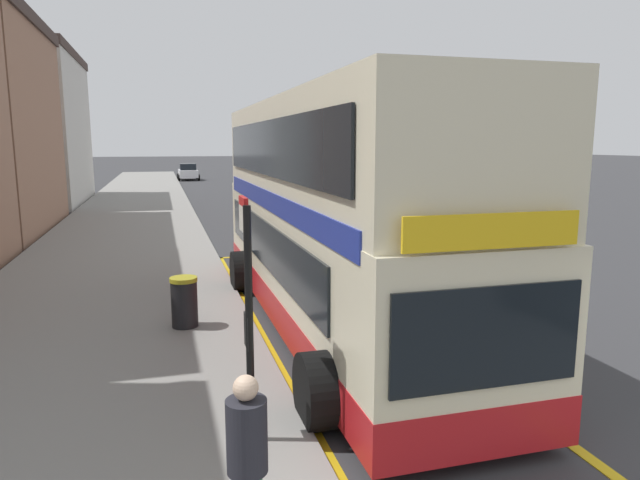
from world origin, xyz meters
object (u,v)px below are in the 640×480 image
at_px(litter_bin, 184,302).
at_px(pedestrian_waiting_near_sign, 247,461).
at_px(parked_car_white_behind, 188,172).
at_px(bus_stop_sign, 248,302).
at_px(parked_car_maroon_ahead, 289,176).
at_px(double_decker_bus, 332,222).

bearing_deg(litter_bin, pedestrian_waiting_near_sign, -87.79).
bearing_deg(parked_car_white_behind, litter_bin, -92.74).
bearing_deg(parked_car_white_behind, bus_stop_sign, -91.86).
height_order(parked_car_white_behind, parked_car_maroon_ahead, same).
relative_size(parked_car_maroon_ahead, litter_bin, 4.38).
bearing_deg(pedestrian_waiting_near_sign, bus_stop_sign, 80.80).
bearing_deg(parked_car_maroon_ahead, bus_stop_sign, -104.35).
distance_m(double_decker_bus, parked_car_maroon_ahead, 37.75).
xyz_separation_m(bus_stop_sign, litter_bin, (-0.57, 4.42, -1.17)).
height_order(parked_car_maroon_ahead, litter_bin, parked_car_maroon_ahead).
bearing_deg(parked_car_maroon_ahead, double_decker_bus, -102.44).
distance_m(double_decker_bus, bus_stop_sign, 4.78).
distance_m(parked_car_white_behind, pedestrian_waiting_near_sign, 53.44).
distance_m(double_decker_bus, pedestrian_waiting_near_sign, 6.77).
bearing_deg(double_decker_bus, parked_car_maroon_ahead, 78.61).
bearing_deg(double_decker_bus, parked_car_white_behind, 90.59).
distance_m(parked_car_maroon_ahead, litter_bin, 38.17).
height_order(double_decker_bus, pedestrian_waiting_near_sign, double_decker_bus).
relative_size(double_decker_bus, parked_car_white_behind, 2.64).
height_order(bus_stop_sign, parked_car_white_behind, bus_stop_sign).
bearing_deg(litter_bin, double_decker_bus, -4.65).
bearing_deg(double_decker_bus, pedestrian_waiting_near_sign, -112.89).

